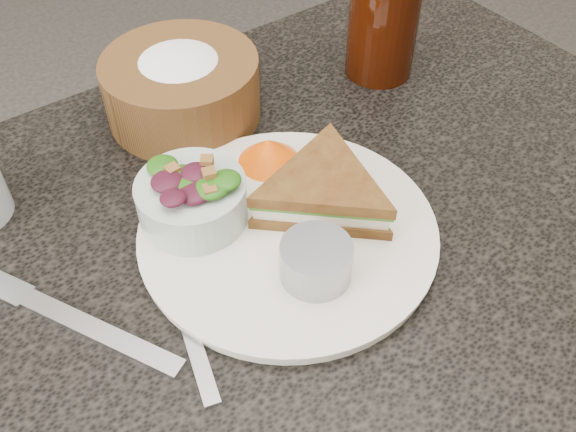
% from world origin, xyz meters
% --- Properties ---
extents(dining_table, '(1.00, 0.70, 0.75)m').
position_xyz_m(dining_table, '(0.00, 0.00, 0.38)').
color(dining_table, black).
rests_on(dining_table, floor).
extents(dinner_plate, '(0.29, 0.29, 0.01)m').
position_xyz_m(dinner_plate, '(-0.01, -0.00, 0.76)').
color(dinner_plate, silver).
rests_on(dinner_plate, dining_table).
extents(sandwich, '(0.23, 0.23, 0.04)m').
position_xyz_m(sandwich, '(0.04, 0.00, 0.78)').
color(sandwich, brown).
rests_on(sandwich, dinner_plate).
extents(salad_bowl, '(0.13, 0.13, 0.06)m').
position_xyz_m(salad_bowl, '(-0.08, 0.07, 0.79)').
color(salad_bowl, '#A9BDB3').
rests_on(salad_bowl, dinner_plate).
extents(dressing_ramekin, '(0.07, 0.07, 0.04)m').
position_xyz_m(dressing_ramekin, '(-0.02, -0.06, 0.78)').
color(dressing_ramekin, gray).
rests_on(dressing_ramekin, dinner_plate).
extents(orange_wedge, '(0.09, 0.09, 0.03)m').
position_xyz_m(orange_wedge, '(0.03, 0.09, 0.78)').
color(orange_wedge, '#FF5705').
rests_on(orange_wedge, dinner_plate).
extents(fork, '(0.10, 0.18, 0.01)m').
position_xyz_m(fork, '(-0.21, 0.01, 0.75)').
color(fork, '#B6B8BA').
rests_on(fork, dining_table).
extents(knife, '(0.07, 0.21, 0.00)m').
position_xyz_m(knife, '(-0.14, -0.01, 0.75)').
color(knife, '#B0B3B8').
rests_on(knife, dining_table).
extents(bread_basket, '(0.22, 0.22, 0.10)m').
position_xyz_m(bread_basket, '(0.01, 0.23, 0.80)').
color(bread_basket, brown).
rests_on(bread_basket, dining_table).
extents(cola_glass, '(0.11, 0.11, 0.15)m').
position_xyz_m(cola_glass, '(0.26, 0.17, 0.82)').
color(cola_glass, black).
rests_on(cola_glass, dining_table).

